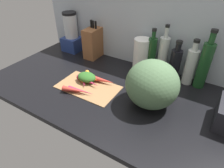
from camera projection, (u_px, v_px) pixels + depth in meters
ground_plane at (120, 93)px, 117.12cm from camera, size 170.00×80.00×3.00cm
wall_back at (149, 24)px, 126.27cm from camera, size 170.00×3.00×60.00cm
cutting_board at (88, 87)px, 119.54cm from camera, size 37.82×22.20×0.80cm
carrot_0 at (84, 82)px, 121.12cm from camera, size 8.67×9.04×2.01cm
carrot_1 at (92, 80)px, 122.19cm from camera, size 12.31×9.72×3.39cm
carrot_2 at (104, 81)px, 121.51cm from camera, size 13.57×5.03×3.13cm
carrot_3 at (81, 91)px, 113.52cm from camera, size 16.78×4.52×2.33cm
carrot_4 at (75, 90)px, 113.02cm from camera, size 15.69×7.31×3.37cm
carrot_5 at (88, 81)px, 120.86cm from camera, size 17.76×5.40×3.36cm
carrot_6 at (90, 76)px, 126.43cm from camera, size 10.91×8.28×2.95cm
carrot_greens_pile at (87, 77)px, 122.96cm from camera, size 12.44×9.57×5.26cm
winter_squash at (152, 84)px, 99.72cm from camera, size 27.89×27.42×25.84cm
knife_block at (93, 43)px, 148.01cm from camera, size 9.49×15.43×28.14cm
blender_appliance at (72, 35)px, 157.07cm from camera, size 14.25×14.25×31.34cm
paper_towel_roll at (141, 55)px, 130.61cm from camera, size 10.85×10.85×23.09cm
bottle_0 at (151, 55)px, 127.53cm from camera, size 5.74×5.74×30.80cm
bottle_1 at (163, 55)px, 125.61cm from camera, size 6.34×6.34×33.78cm
bottle_2 at (175, 64)px, 122.14cm from camera, size 6.96×6.96×26.16cm
bottle_3 at (190, 66)px, 117.20cm from camera, size 6.55×6.55×29.00cm
bottle_4 at (204, 64)px, 112.52cm from camera, size 6.84×6.84×36.00cm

